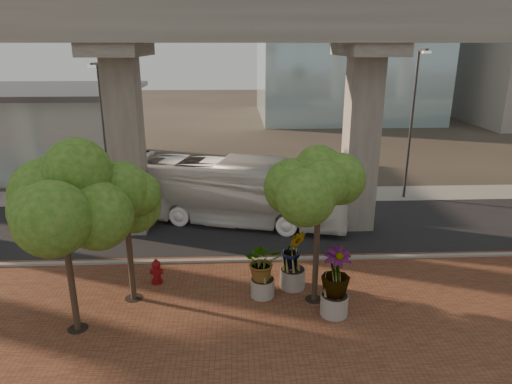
{
  "coord_description": "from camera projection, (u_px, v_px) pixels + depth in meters",
  "views": [
    {
      "loc": [
        -0.48,
        -20.96,
        9.58
      ],
      "look_at": [
        0.5,
        0.5,
        2.56
      ],
      "focal_mm": 32.0,
      "sensor_mm": 36.0,
      "label": 1
    }
  ],
  "objects": [
    {
      "name": "fire_hydrant",
      "position": [
        157.0,
        271.0,
        18.9
      ],
      "size": [
        0.53,
        0.48,
        1.06
      ],
      "color": "maroon",
      "rests_on": "ground"
    },
    {
      "name": "asphalt_road",
      "position": [
        246.0,
        228.0,
        24.79
      ],
      "size": [
        90.0,
        8.0,
        0.04
      ],
      "primitive_type": "cube",
      "color": "black",
      "rests_on": "ground"
    },
    {
      "name": "transit_viaduct",
      "position": [
        245.0,
        92.0,
        22.53
      ],
      "size": [
        72.0,
        5.6,
        12.4
      ],
      "color": "#9B968D",
      "rests_on": "ground"
    },
    {
      "name": "street_tree_far_west",
      "position": [
        60.0,
        199.0,
        14.48
      ],
      "size": [
        4.03,
        4.03,
        6.67
      ],
      "color": "#483829",
      "rests_on": "ground"
    },
    {
      "name": "curb_strip",
      "position": [
        248.0,
        260.0,
        20.97
      ],
      "size": [
        70.0,
        0.25,
        0.16
      ],
      "primitive_type": "cube",
      "color": "gray",
      "rests_on": "ground"
    },
    {
      "name": "streetlamp_west",
      "position": [
        102.0,
        123.0,
        27.96
      ],
      "size": [
        0.42,
        1.23,
        8.47
      ],
      "color": "#2F2F34",
      "rests_on": "ground"
    },
    {
      "name": "planter_left",
      "position": [
        293.0,
        253.0,
        18.25
      ],
      "size": [
        2.29,
        2.29,
        2.52
      ],
      "color": "gray",
      "rests_on": "ground"
    },
    {
      "name": "brick_plaza",
      "position": [
        253.0,
        342.0,
        15.29
      ],
      "size": [
        70.0,
        13.0,
        0.06
      ],
      "primitive_type": "cube",
      "color": "brown",
      "rests_on": "ground"
    },
    {
      "name": "streetlamp_east",
      "position": [
        413.0,
        115.0,
        27.93
      ],
      "size": [
        0.46,
        1.34,
        9.26
      ],
      "color": "#313137",
      "rests_on": "ground"
    },
    {
      "name": "street_tree_near_east",
      "position": [
        319.0,
        181.0,
        16.3
      ],
      "size": [
        3.51,
        3.51,
        6.46
      ],
      "color": "#483829",
      "rests_on": "ground"
    },
    {
      "name": "street_tree_near_west",
      "position": [
        125.0,
        198.0,
        16.6
      ],
      "size": [
        3.4,
        3.4,
        5.72
      ],
      "color": "#483829",
      "rests_on": "ground"
    },
    {
      "name": "transit_bus",
      "position": [
        230.0,
        191.0,
        25.17
      ],
      "size": [
        13.3,
        6.53,
        3.61
      ],
      "primitive_type": "imported",
      "rotation": [
        0.0,
        0.0,
        1.29
      ],
      "color": "white",
      "rests_on": "ground"
    },
    {
      "name": "planter_front",
      "position": [
        263.0,
        264.0,
        17.63
      ],
      "size": [
        2.08,
        2.08,
        2.29
      ],
      "color": "gray",
      "rests_on": "ground"
    },
    {
      "name": "far_sidewalk",
      "position": [
        244.0,
        196.0,
        30.01
      ],
      "size": [
        90.0,
        3.0,
        0.06
      ],
      "primitive_type": "cube",
      "color": "gray",
      "rests_on": "ground"
    },
    {
      "name": "planter_right",
      "position": [
        336.0,
        275.0,
        16.35
      ],
      "size": [
        2.47,
        2.47,
        2.64
      ],
      "color": "gray",
      "rests_on": "ground"
    },
    {
      "name": "ground",
      "position": [
        247.0,
        244.0,
        22.9
      ],
      "size": [
        160.0,
        160.0,
        0.0
      ],
      "primitive_type": "plane",
      "color": "#322D24",
      "rests_on": "ground"
    }
  ]
}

